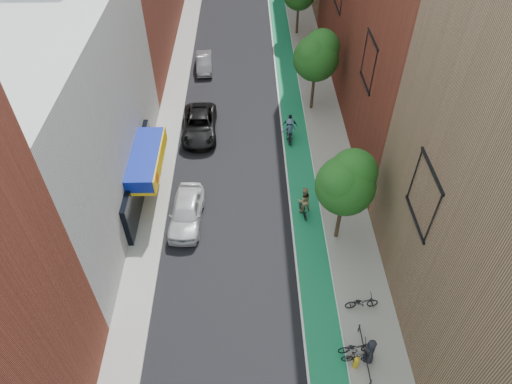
{
  "coord_description": "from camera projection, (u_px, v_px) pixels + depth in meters",
  "views": [
    {
      "loc": [
        0.29,
        -8.09,
        21.57
      ],
      "look_at": [
        0.75,
        12.58,
        1.5
      ],
      "focal_mm": 32.0,
      "sensor_mm": 36.0,
      "label": 1
    }
  ],
  "objects": [
    {
      "name": "cyclist_lane_near",
      "position": [
        304.0,
        203.0,
        28.78
      ],
      "size": [
        1.06,
        1.53,
        2.23
      ],
      "rotation": [
        0.0,
        0.0,
        3.39
      ],
      "color": "black",
      "rests_on": "ground"
    },
    {
      "name": "parked_car_silver",
      "position": [
        204.0,
        63.0,
        42.43
      ],
      "size": [
        1.67,
        4.11,
        1.33
      ],
      "primitive_type": "imported",
      "rotation": [
        0.0,
        0.0,
        0.07
      ],
      "color": "gray",
      "rests_on": "ground"
    },
    {
      "name": "parked_bike_far",
      "position": [
        356.0,
        347.0,
        22.26
      ],
      "size": [
        1.79,
        0.73,
        0.92
      ],
      "primitive_type": "imported",
      "rotation": [
        0.0,
        0.0,
        1.64
      ],
      "color": "black",
      "rests_on": "sidewalk_right"
    },
    {
      "name": "sidewalk_left",
      "position": [
        174.0,
        97.0,
        39.33
      ],
      "size": [
        2.0,
        68.0,
        0.15
      ],
      "primitive_type": "cube",
      "color": "gray",
      "rests_on": "ground"
    },
    {
      "name": "tree_mid",
      "position": [
        317.0,
        55.0,
        34.74
      ],
      "size": [
        3.55,
        3.53,
        6.74
      ],
      "color": "#332619",
      "rests_on": "ground"
    },
    {
      "name": "parked_car_black",
      "position": [
        199.0,
        125.0,
        35.2
      ],
      "size": [
        2.74,
        5.65,
        1.55
      ],
      "primitive_type": "imported",
      "rotation": [
        0.0,
        0.0,
        0.03
      ],
      "color": "black",
      "rests_on": "ground"
    },
    {
      "name": "parked_car_white",
      "position": [
        186.0,
        212.0,
        28.52
      ],
      "size": [
        2.16,
        4.86,
        1.63
      ],
      "primitive_type": "imported",
      "rotation": [
        0.0,
        0.0,
        -0.05
      ],
      "color": "silver",
      "rests_on": "ground"
    },
    {
      "name": "bike_lane",
      "position": [
        290.0,
        96.0,
        39.53
      ],
      "size": [
        2.0,
        68.0,
        0.01
      ],
      "primitive_type": "cube",
      "color": "#14724C",
      "rests_on": "ground"
    },
    {
      "name": "cyclist_lane_mid",
      "position": [
        290.0,
        130.0,
        34.6
      ],
      "size": [
        1.13,
        1.89,
        2.19
      ],
      "rotation": [
        0.0,
        0.0,
        3.02
      ],
      "color": "black",
      "rests_on": "ground"
    },
    {
      "name": "building_left_white",
      "position": [
        54.0,
        123.0,
        26.51
      ],
      "size": [
        8.0,
        20.0,
        12.0
      ],
      "primitive_type": "cube",
      "color": "silver",
      "rests_on": "ground"
    },
    {
      "name": "tree_near",
      "position": [
        347.0,
        182.0,
        24.86
      ],
      "size": [
        3.4,
        3.36,
        6.42
      ],
      "color": "#332619",
      "rests_on": "ground"
    },
    {
      "name": "pedestrian",
      "position": [
        370.0,
        351.0,
        21.75
      ],
      "size": [
        0.63,
        0.87,
        1.65
      ],
      "primitive_type": "imported",
      "rotation": [
        0.0,
        0.0,
        -1.71
      ],
      "color": "black",
      "rests_on": "sidewalk_right"
    },
    {
      "name": "parked_bike_near",
      "position": [
        362.0,
        302.0,
        24.07
      ],
      "size": [
        1.83,
        0.76,
        0.94
      ],
      "primitive_type": "imported",
      "rotation": [
        0.0,
        0.0,
        1.65
      ],
      "color": "black",
      "rests_on": "sidewalk_right"
    },
    {
      "name": "fire_hydrant",
      "position": [
        356.0,
        362.0,
        21.76
      ],
      "size": [
        0.28,
        0.28,
        0.8
      ],
      "color": "gold",
      "rests_on": "sidewalk_right"
    },
    {
      "name": "parked_bike_mid",
      "position": [
        358.0,
        357.0,
        21.9
      ],
      "size": [
        1.57,
        0.47,
        0.94
      ],
      "primitive_type": "imported",
      "rotation": [
        0.0,
        0.0,
        1.55
      ],
      "color": "black",
      "rests_on": "sidewalk_right"
    },
    {
      "name": "sidewalk_right",
      "position": [
        319.0,
        95.0,
        39.53
      ],
      "size": [
        3.0,
        68.0,
        0.15
      ],
      "primitive_type": "cube",
      "color": "gray",
      "rests_on": "ground"
    },
    {
      "name": "cyclist_lane_far",
      "position": [
        289.0,
        132.0,
        34.37
      ],
      "size": [
        1.14,
        1.66,
        2.0
      ],
      "rotation": [
        0.0,
        0.0,
        3.27
      ],
      "color": "black",
      "rests_on": "ground"
    }
  ]
}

